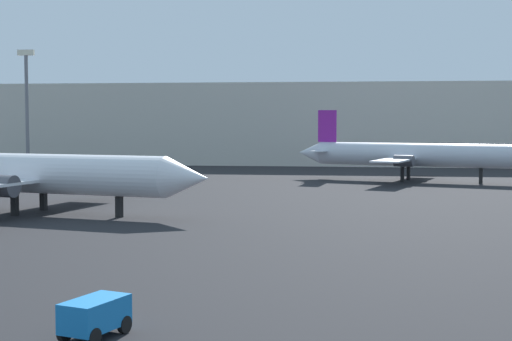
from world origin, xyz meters
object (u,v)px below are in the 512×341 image
baggage_cart (95,315)px  light_mast_left (27,101)px  airplane_far_left (414,155)px  airplane_on_taxiway (38,174)px

baggage_cart → light_mast_left: light_mast_left is taller
airplane_far_left → light_mast_left: (-53.13, 14.31, 6.62)m
baggage_cart → airplane_far_left: bearing=-174.4°
airplane_on_taxiway → baggage_cart: bearing=-51.0°
airplane_on_taxiway → baggage_cart: airplane_on_taxiway is taller
baggage_cart → airplane_on_taxiway: bearing=-135.4°
airplane_on_taxiway → baggage_cart: (15.80, -31.77, -2.28)m
airplane_far_left → light_mast_left: 55.42m
baggage_cart → light_mast_left: (-38.47, 80.43, 8.94)m
baggage_cart → light_mast_left: size_ratio=0.16×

